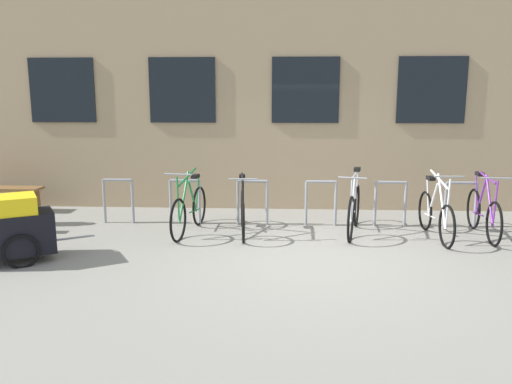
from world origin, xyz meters
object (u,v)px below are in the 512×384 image
bicycle_white (436,215)px  bike_trailer (17,227)px  bicycle_silver (354,209)px  backpack (24,220)px  bicycle_purple (483,213)px  bicycle_green (189,210)px  wooden_bench (5,194)px  bicycle_black (243,212)px

bicycle_white → bike_trailer: bicycle_white is taller
bicycle_silver → bicycle_white: (1.27, -0.23, -0.02)m
bike_trailer → backpack: size_ratio=3.19×
backpack → bicycle_silver: bearing=-1.6°
bike_trailer → backpack: (-0.65, 1.43, -0.26)m
bicycle_purple → bicycle_green: bicycle_green is taller
bicycle_purple → bicycle_green: size_ratio=1.00×
wooden_bench → backpack: (1.19, -1.54, -0.13)m
bicycle_white → bicycle_green: (-4.00, 0.13, 0.01)m
bicycle_black → bike_trailer: size_ratio=1.18×
bicycle_purple → backpack: bearing=-178.5°
backpack → bicycle_black: bearing=-2.1°
bike_trailer → backpack: 1.59m
bicycle_white → wooden_bench: bearing=169.4°
bicycle_silver → bicycle_green: (-2.73, -0.10, -0.02)m
bicycle_green → bike_trailer: bicycle_green is taller
bicycle_silver → bicycle_green: size_ratio=0.99×
bicycle_purple → bike_trailer: bearing=-166.7°
bicycle_silver → bicycle_purple: 2.07m
bicycle_purple → bike_trailer: (-6.89, -1.63, 0.09)m
bicycle_black → bike_trailer: (-2.98, -1.59, 0.11)m
bike_trailer → bicycle_silver: bearing=19.6°
bicycle_silver → wooden_bench: bicycle_silver is taller
bicycle_silver → bicycle_black: bearing=-176.0°
wooden_bench → bicycle_silver: bearing=-10.7°
bicycle_black → backpack: bearing=-177.5°
bicycle_purple → backpack: 7.54m
bicycle_silver → bicycle_purple: size_ratio=0.99×
bicycle_purple → bicycle_white: bicycle_white is taller
bicycle_white → backpack: size_ratio=3.98×
bicycle_silver → bike_trailer: bearing=-160.4°
bicycle_silver → backpack: 5.48m
backpack → bicycle_green: bearing=-0.6°
bicycle_white → bicycle_green: 4.00m
bicycle_green → backpack: 2.74m
bicycle_purple → wooden_bench: bicycle_purple is taller
bicycle_purple → wooden_bench: 8.82m
bicycle_black → bicycle_green: bearing=178.0°
bike_trailer → backpack: bike_trailer is taller
bicycle_green → bicycle_black: bearing=-2.0°
bicycle_green → backpack: bearing=-176.0°
bicycle_green → bike_trailer: bearing=-142.1°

